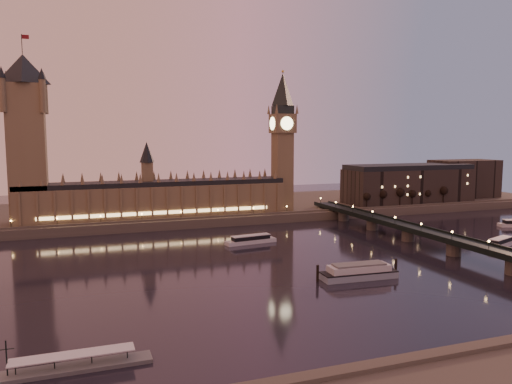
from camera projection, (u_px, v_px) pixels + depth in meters
ground at (277, 262)px, 246.68m from camera, size 700.00×700.00×0.00m
far_embankment at (234, 208)px, 410.64m from camera, size 560.00×130.00×6.00m
palace_of_westminster at (156, 195)px, 343.68m from camera, size 180.00×26.62×52.00m
victoria_tower at (26, 130)px, 311.69m from camera, size 31.68×31.68×118.00m
big_ben at (283, 133)px, 370.76m from camera, size 17.68×17.68×104.00m
westminster_bridge at (429, 238)px, 277.06m from camera, size 13.20×260.00×15.30m
city_block at (427, 182)px, 432.45m from camera, size 155.00×45.00×34.00m
bare_tree_0 at (366, 195)px, 387.19m from camera, size 6.54×6.54×13.29m
bare_tree_1 at (382, 195)px, 392.18m from camera, size 6.54×6.54×13.29m
bare_tree_2 at (398, 194)px, 397.17m from camera, size 6.54×6.54×13.29m
bare_tree_3 at (413, 193)px, 402.16m from camera, size 6.54×6.54×13.29m
bare_tree_4 at (428, 192)px, 407.15m from camera, size 6.54×6.54×13.29m
bare_tree_5 at (443, 192)px, 412.14m from camera, size 6.54×6.54×13.29m
cruise_boat_a at (251, 240)px, 288.88m from camera, size 31.12×10.40×4.89m
cruise_boat_c at (501, 243)px, 280.96m from camera, size 25.56×15.06×4.96m
moored_barge at (359, 272)px, 217.64m from camera, size 39.19×11.49×7.19m
pontoon_pier at (76, 365)px, 133.18m from camera, size 39.22×6.54×10.46m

